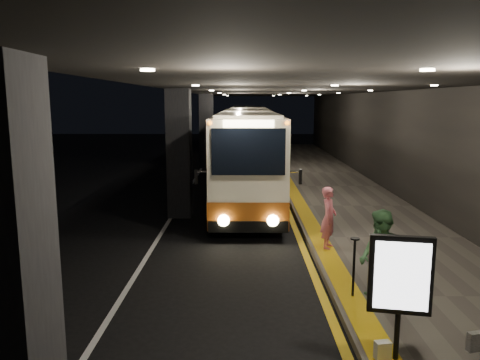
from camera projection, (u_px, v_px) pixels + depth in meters
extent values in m
plane|color=black|center=(217.00, 252.00, 12.50)|extent=(90.00, 90.00, 0.00)
cube|color=silver|center=(176.00, 209.00, 17.44)|extent=(0.12, 50.00, 0.01)
cube|color=gold|center=(287.00, 209.00, 17.41)|extent=(0.18, 50.00, 0.01)
cube|color=#514C44|center=(352.00, 208.00, 17.38)|extent=(4.50, 50.00, 0.15)
cube|color=gold|center=(301.00, 205.00, 17.38)|extent=(0.50, 50.00, 0.01)
cube|color=black|center=(417.00, 129.00, 16.88)|extent=(0.10, 50.00, 6.00)
cube|color=black|center=(2.00, 301.00, 4.26)|extent=(0.80, 0.80, 4.40)
cube|color=black|center=(179.00, 154.00, 16.09)|extent=(0.80, 0.80, 4.40)
cube|color=black|center=(206.00, 131.00, 27.92)|extent=(0.80, 0.80, 4.40)
cube|color=black|center=(294.00, 84.00, 16.64)|extent=(9.00, 50.00, 0.40)
cube|color=beige|center=(247.00, 154.00, 18.35)|extent=(2.30, 11.04, 3.13)
cube|color=brown|center=(247.00, 183.00, 18.54)|extent=(2.32, 11.06, 0.83)
cube|color=black|center=(248.00, 152.00, 12.76)|extent=(2.02, 0.06, 1.29)
cube|color=black|center=(248.00, 226.00, 13.19)|extent=(2.25, 0.25, 0.32)
cylinder|color=black|center=(216.00, 211.00, 15.15)|extent=(0.26, 0.92, 0.92)
cylinder|color=black|center=(279.00, 211.00, 15.14)|extent=(0.26, 0.92, 0.92)
cylinder|color=black|center=(225.00, 176.00, 22.23)|extent=(0.26, 0.92, 0.92)
cylinder|color=black|center=(268.00, 176.00, 22.21)|extent=(0.26, 0.92, 0.92)
sphere|color=#FFEAA5|center=(224.00, 220.00, 13.08)|extent=(0.33, 0.33, 0.33)
sphere|color=#FFEAA5|center=(273.00, 221.00, 13.07)|extent=(0.33, 0.33, 0.33)
cube|color=#FFF2BF|center=(249.00, 124.00, 12.62)|extent=(1.38, 0.05, 0.20)
cube|color=beige|center=(248.00, 136.00, 27.60)|extent=(2.43, 11.09, 3.14)
cube|color=brown|center=(248.00, 155.00, 27.79)|extent=(2.45, 11.11, 0.83)
cube|color=black|center=(250.00, 130.00, 21.99)|extent=(2.03, 0.08, 1.29)
cube|color=black|center=(250.00, 174.00, 22.43)|extent=(2.26, 0.28, 0.32)
cylinder|color=black|center=(229.00, 169.00, 24.39)|extent=(0.26, 0.92, 0.92)
cylinder|color=black|center=(269.00, 169.00, 24.38)|extent=(0.26, 0.92, 0.92)
cylinder|color=black|center=(232.00, 154.00, 31.49)|extent=(0.26, 0.92, 0.92)
cylinder|color=black|center=(263.00, 154.00, 31.47)|extent=(0.26, 0.92, 0.92)
cube|color=beige|center=(244.00, 124.00, 42.76)|extent=(2.29, 10.89, 3.08)
cube|color=brown|center=(244.00, 136.00, 42.95)|extent=(2.31, 10.91, 0.82)
cube|color=black|center=(244.00, 119.00, 37.25)|extent=(2.00, 0.06, 1.27)
cube|color=black|center=(244.00, 145.00, 37.68)|extent=(2.22, 0.25, 0.32)
cylinder|color=black|center=(232.00, 143.00, 39.61)|extent=(0.25, 0.91, 0.91)
cylinder|color=black|center=(256.00, 143.00, 39.60)|extent=(0.25, 0.91, 0.91)
cylinder|color=black|center=(234.00, 137.00, 46.59)|extent=(0.25, 0.91, 0.91)
cylinder|color=black|center=(254.00, 137.00, 46.57)|extent=(0.25, 0.91, 0.91)
imported|color=#D66470|center=(329.00, 218.00, 12.26)|extent=(0.57, 0.70, 1.64)
imported|color=#3D6E41|center=(380.00, 258.00, 8.80)|extent=(0.71, 0.98, 1.84)
cube|color=black|center=(475.00, 342.00, 7.26)|extent=(0.27, 0.17, 0.31)
cube|color=#BABBAF|center=(383.00, 351.00, 7.02)|extent=(0.25, 0.18, 0.29)
cylinder|color=black|center=(397.00, 336.00, 6.98)|extent=(0.08, 0.08, 0.75)
cube|color=black|center=(400.00, 275.00, 6.82)|extent=(0.91, 0.27, 1.18)
cube|color=white|center=(402.00, 276.00, 6.76)|extent=(0.76, 0.16, 1.02)
cylinder|color=black|center=(354.00, 268.00, 9.21)|extent=(0.05, 0.05, 1.19)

